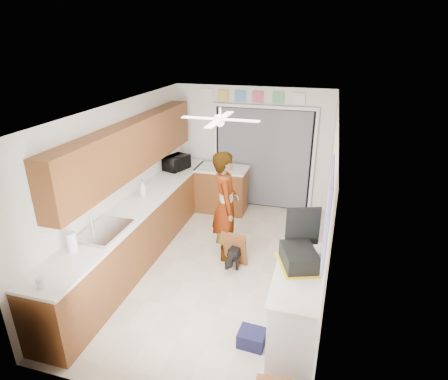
# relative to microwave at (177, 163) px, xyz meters

# --- Properties ---
(floor) EXTENTS (5.00, 5.00, 0.00)m
(floor) POSITION_rel_microwave_xyz_m (1.34, -1.66, -1.08)
(floor) COLOR #BBAA96
(floor) RESTS_ON ground
(ceiling) EXTENTS (5.00, 5.00, 0.00)m
(ceiling) POSITION_rel_microwave_xyz_m (1.34, -1.66, 1.42)
(ceiling) COLOR white
(ceiling) RESTS_ON ground
(wall_back) EXTENTS (3.20, 0.00, 3.20)m
(wall_back) POSITION_rel_microwave_xyz_m (1.34, 0.84, 0.17)
(wall_back) COLOR white
(wall_back) RESTS_ON ground
(wall_front) EXTENTS (3.20, 0.00, 3.20)m
(wall_front) POSITION_rel_microwave_xyz_m (1.34, -4.16, 0.17)
(wall_front) COLOR white
(wall_front) RESTS_ON ground
(wall_left) EXTENTS (0.00, 5.00, 5.00)m
(wall_left) POSITION_rel_microwave_xyz_m (-0.26, -1.66, 0.17)
(wall_left) COLOR white
(wall_left) RESTS_ON ground
(wall_right) EXTENTS (0.00, 5.00, 5.00)m
(wall_right) POSITION_rel_microwave_xyz_m (2.94, -1.66, 0.17)
(wall_right) COLOR white
(wall_right) RESTS_ON ground
(left_base_cabinets) EXTENTS (0.60, 4.80, 0.90)m
(left_base_cabinets) POSITION_rel_microwave_xyz_m (0.04, -1.66, -0.63)
(left_base_cabinets) COLOR brown
(left_base_cabinets) RESTS_ON floor
(left_countertop) EXTENTS (0.62, 4.80, 0.04)m
(left_countertop) POSITION_rel_microwave_xyz_m (0.05, -1.66, -0.16)
(left_countertop) COLOR white
(left_countertop) RESTS_ON left_base_cabinets
(upper_cabinets) EXTENTS (0.32, 4.00, 0.80)m
(upper_cabinets) POSITION_rel_microwave_xyz_m (-0.10, -1.46, 0.72)
(upper_cabinets) COLOR brown
(upper_cabinets) RESTS_ON wall_left
(sink_basin) EXTENTS (0.50, 0.76, 0.06)m
(sink_basin) POSITION_rel_microwave_xyz_m (0.05, -2.66, -0.12)
(sink_basin) COLOR silver
(sink_basin) RESTS_ON left_countertop
(faucet) EXTENTS (0.03, 0.03, 0.22)m
(faucet) POSITION_rel_microwave_xyz_m (-0.14, -2.66, -0.03)
(faucet) COLOR silver
(faucet) RESTS_ON left_countertop
(peninsula_base) EXTENTS (1.00, 0.60, 0.90)m
(peninsula_base) POSITION_rel_microwave_xyz_m (0.84, 0.34, -0.63)
(peninsula_base) COLOR brown
(peninsula_base) RESTS_ON floor
(peninsula_top) EXTENTS (1.04, 0.64, 0.04)m
(peninsula_top) POSITION_rel_microwave_xyz_m (0.84, 0.34, -0.16)
(peninsula_top) COLOR white
(peninsula_top) RESTS_ON peninsula_base
(back_opening_recess) EXTENTS (2.00, 0.06, 2.10)m
(back_opening_recess) POSITION_rel_microwave_xyz_m (1.59, 0.81, -0.03)
(back_opening_recess) COLOR black
(back_opening_recess) RESTS_ON wall_back
(curtain_panel) EXTENTS (1.90, 0.03, 2.05)m
(curtain_panel) POSITION_rel_microwave_xyz_m (1.59, 0.77, -0.03)
(curtain_panel) COLOR slate
(curtain_panel) RESTS_ON wall_back
(door_trim_left) EXTENTS (0.06, 0.04, 2.10)m
(door_trim_left) POSITION_rel_microwave_xyz_m (0.57, 0.78, -0.03)
(door_trim_left) COLOR white
(door_trim_left) RESTS_ON wall_back
(door_trim_right) EXTENTS (0.06, 0.04, 2.10)m
(door_trim_right) POSITION_rel_microwave_xyz_m (2.61, 0.78, -0.03)
(door_trim_right) COLOR white
(door_trim_right) RESTS_ON wall_back
(door_trim_head) EXTENTS (2.10, 0.04, 0.06)m
(door_trim_head) POSITION_rel_microwave_xyz_m (1.59, 0.78, 1.04)
(door_trim_head) COLOR white
(door_trim_head) RESTS_ON wall_back
(header_frame_0) EXTENTS (0.22, 0.02, 0.22)m
(header_frame_0) POSITION_rel_microwave_xyz_m (0.74, 0.81, 1.22)
(header_frame_0) COLOR gold
(header_frame_0) RESTS_ON wall_back
(header_frame_1) EXTENTS (0.22, 0.02, 0.22)m
(header_frame_1) POSITION_rel_microwave_xyz_m (1.09, 0.81, 1.22)
(header_frame_1) COLOR #528ADC
(header_frame_1) RESTS_ON wall_back
(header_frame_2) EXTENTS (0.22, 0.02, 0.22)m
(header_frame_2) POSITION_rel_microwave_xyz_m (1.44, 0.81, 1.22)
(header_frame_2) COLOR #D75067
(header_frame_2) RESTS_ON wall_back
(header_frame_3) EXTENTS (0.22, 0.02, 0.22)m
(header_frame_3) POSITION_rel_microwave_xyz_m (1.84, 0.81, 1.22)
(header_frame_3) COLOR #5EA66D
(header_frame_3) RESTS_ON wall_back
(header_frame_4) EXTENTS (0.22, 0.02, 0.22)m
(header_frame_4) POSITION_rel_microwave_xyz_m (2.24, 0.81, 1.22)
(header_frame_4) COLOR white
(header_frame_4) RESTS_ON wall_back
(route66_sign) EXTENTS (0.22, 0.02, 0.26)m
(route66_sign) POSITION_rel_microwave_xyz_m (0.39, 0.81, 1.22)
(route66_sign) COLOR silver
(route66_sign) RESTS_ON wall_back
(right_counter_base) EXTENTS (0.50, 1.40, 0.90)m
(right_counter_base) POSITION_rel_microwave_xyz_m (2.69, -2.86, -0.63)
(right_counter_base) COLOR white
(right_counter_base) RESTS_ON floor
(right_counter_top) EXTENTS (0.54, 1.44, 0.04)m
(right_counter_top) POSITION_rel_microwave_xyz_m (2.68, -2.86, -0.16)
(right_counter_top) COLOR white
(right_counter_top) RESTS_ON right_counter_base
(abstract_painting) EXTENTS (0.03, 1.15, 0.95)m
(abstract_painting) POSITION_rel_microwave_xyz_m (2.92, -2.66, 0.57)
(abstract_painting) COLOR #F359C7
(abstract_painting) RESTS_ON wall_right
(ceiling_fan) EXTENTS (1.14, 1.14, 0.24)m
(ceiling_fan) POSITION_rel_microwave_xyz_m (1.34, -1.46, 1.24)
(ceiling_fan) COLOR white
(ceiling_fan) RESTS_ON ceiling
(microwave) EXTENTS (0.48, 0.58, 0.28)m
(microwave) POSITION_rel_microwave_xyz_m (0.00, 0.00, 0.00)
(microwave) COLOR black
(microwave) RESTS_ON left_countertop
(soap_bottle) EXTENTS (0.14, 0.14, 0.28)m
(soap_bottle) POSITION_rel_microwave_xyz_m (-0.03, -1.38, 0.00)
(soap_bottle) COLOR silver
(soap_bottle) RESTS_ON left_countertop
(jar_b) EXTENTS (0.09, 0.09, 0.12)m
(jar_b) POSITION_rel_microwave_xyz_m (0.07, -3.91, -0.08)
(jar_b) COLOR silver
(jar_b) RESTS_ON left_countertop
(paper_towel_roll) EXTENTS (0.14, 0.14, 0.26)m
(paper_towel_roll) POSITION_rel_microwave_xyz_m (-0.06, -3.19, -0.01)
(paper_towel_roll) COLOR white
(paper_towel_roll) RESTS_ON left_countertop
(suitcase) EXTENTS (0.51, 0.58, 0.21)m
(suitcase) POSITION_rel_microwave_xyz_m (2.66, -2.72, -0.03)
(suitcase) COLOR black
(suitcase) RESTS_ON right_counter_top
(suitcase_rim) EXTENTS (0.62, 0.70, 0.02)m
(suitcase_rim) POSITION_rel_microwave_xyz_m (2.66, -2.72, -0.14)
(suitcase_rim) COLOR yellow
(suitcase_rim) RESTS_ON suitcase
(suitcase_lid) EXTENTS (0.40, 0.18, 0.50)m
(suitcase_lid) POSITION_rel_microwave_xyz_m (2.66, -2.43, 0.22)
(suitcase_lid) COLOR black
(suitcase_lid) RESTS_ON suitcase
(navy_crate) EXTENTS (0.33, 0.28, 0.19)m
(navy_crate) POSITION_rel_microwave_xyz_m (2.22, -3.14, -0.98)
(navy_crate) COLOR black
(navy_crate) RESTS_ON floor
(cabinet_door_panel) EXTENTS (0.42, 0.23, 0.59)m
(cabinet_door_panel) POSITION_rel_microwave_xyz_m (1.60, -1.56, -0.78)
(cabinet_door_panel) COLOR brown
(cabinet_door_panel) RESTS_ON floor
(man) EXTENTS (0.63, 0.77, 1.81)m
(man) POSITION_rel_microwave_xyz_m (1.38, -1.31, -0.18)
(man) COLOR white
(man) RESTS_ON floor
(dog) EXTENTS (0.32, 0.55, 0.40)m
(dog) POSITION_rel_microwave_xyz_m (1.64, -1.56, -0.88)
(dog) COLOR black
(dog) RESTS_ON floor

